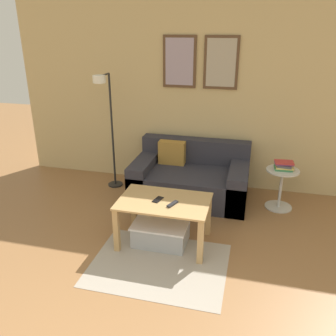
{
  "coord_description": "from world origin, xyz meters",
  "views": [
    {
      "loc": [
        0.6,
        -0.98,
        2.19
      ],
      "look_at": [
        -0.2,
        2.2,
        0.85
      ],
      "focal_mm": 38.0,
      "sensor_mm": 36.0,
      "label": 1
    }
  ],
  "objects_px": {
    "book_stack": "(284,166)",
    "cell_phone": "(158,200)",
    "side_table": "(281,185)",
    "couch": "(191,178)",
    "storage_bin": "(161,233)",
    "remote_control": "(173,204)",
    "floor_lamp": "(107,117)",
    "coffee_table": "(164,209)"
  },
  "relations": [
    {
      "from": "floor_lamp",
      "to": "cell_phone",
      "type": "xyz_separation_m",
      "value": [
        1.0,
        -1.09,
        -0.55
      ]
    },
    {
      "from": "storage_bin",
      "to": "book_stack",
      "type": "xyz_separation_m",
      "value": [
        1.26,
        1.15,
        0.45
      ]
    },
    {
      "from": "book_stack",
      "to": "remote_control",
      "type": "bearing_deg",
      "value": -133.02
    },
    {
      "from": "storage_bin",
      "to": "remote_control",
      "type": "distance_m",
      "value": 0.42
    },
    {
      "from": "side_table",
      "to": "remote_control",
      "type": "bearing_deg",
      "value": -133.22
    },
    {
      "from": "coffee_table",
      "to": "side_table",
      "type": "bearing_deg",
      "value": 42.33
    },
    {
      "from": "storage_bin",
      "to": "remote_control",
      "type": "relative_size",
      "value": 3.88
    },
    {
      "from": "couch",
      "to": "cell_phone",
      "type": "bearing_deg",
      "value": -96.12
    },
    {
      "from": "side_table",
      "to": "book_stack",
      "type": "bearing_deg",
      "value": 66.41
    },
    {
      "from": "storage_bin",
      "to": "floor_lamp",
      "type": "height_order",
      "value": "floor_lamp"
    },
    {
      "from": "couch",
      "to": "coffee_table",
      "type": "bearing_deg",
      "value": -92.96
    },
    {
      "from": "storage_bin",
      "to": "remote_control",
      "type": "height_order",
      "value": "remote_control"
    },
    {
      "from": "coffee_table",
      "to": "floor_lamp",
      "type": "height_order",
      "value": "floor_lamp"
    },
    {
      "from": "storage_bin",
      "to": "floor_lamp",
      "type": "xyz_separation_m",
      "value": [
        -1.03,
        1.1,
        0.93
      ]
    },
    {
      "from": "coffee_table",
      "to": "side_table",
      "type": "relative_size",
      "value": 1.8
    },
    {
      "from": "storage_bin",
      "to": "remote_control",
      "type": "bearing_deg",
      "value": -21.14
    },
    {
      "from": "couch",
      "to": "storage_bin",
      "type": "relative_size",
      "value": 2.58
    },
    {
      "from": "book_stack",
      "to": "cell_phone",
      "type": "height_order",
      "value": "book_stack"
    },
    {
      "from": "side_table",
      "to": "coffee_table",
      "type": "bearing_deg",
      "value": -137.67
    },
    {
      "from": "storage_bin",
      "to": "couch",
      "type": "bearing_deg",
      "value": 85.55
    },
    {
      "from": "couch",
      "to": "side_table",
      "type": "bearing_deg",
      "value": -2.79
    },
    {
      "from": "coffee_table",
      "to": "storage_bin",
      "type": "relative_size",
      "value": 1.61
    },
    {
      "from": "book_stack",
      "to": "cell_phone",
      "type": "bearing_deg",
      "value": -138.82
    },
    {
      "from": "floor_lamp",
      "to": "side_table",
      "type": "xyz_separation_m",
      "value": [
        2.28,
        0.03,
        -0.74
      ]
    },
    {
      "from": "book_stack",
      "to": "remote_control",
      "type": "height_order",
      "value": "book_stack"
    },
    {
      "from": "couch",
      "to": "book_stack",
      "type": "distance_m",
      "value": 1.21
    },
    {
      "from": "storage_bin",
      "to": "book_stack",
      "type": "relative_size",
      "value": 2.43
    },
    {
      "from": "cell_phone",
      "to": "coffee_table",
      "type": "bearing_deg",
      "value": 16.27
    },
    {
      "from": "coffee_table",
      "to": "storage_bin",
      "type": "xyz_separation_m",
      "value": [
        -0.03,
        -0.02,
        -0.28
      ]
    },
    {
      "from": "remote_control",
      "to": "cell_phone",
      "type": "relative_size",
      "value": 1.07
    },
    {
      "from": "couch",
      "to": "cell_phone",
      "type": "height_order",
      "value": "couch"
    },
    {
      "from": "couch",
      "to": "side_table",
      "type": "height_order",
      "value": "couch"
    },
    {
      "from": "side_table",
      "to": "book_stack",
      "type": "distance_m",
      "value": 0.26
    },
    {
      "from": "remote_control",
      "to": "storage_bin",
      "type": "bearing_deg",
      "value": -179.1
    },
    {
      "from": "book_stack",
      "to": "remote_control",
      "type": "relative_size",
      "value": 1.59
    },
    {
      "from": "floor_lamp",
      "to": "remote_control",
      "type": "distance_m",
      "value": 1.73
    },
    {
      "from": "coffee_table",
      "to": "cell_phone",
      "type": "xyz_separation_m",
      "value": [
        -0.07,
        -0.0,
        0.1
      ]
    },
    {
      "from": "couch",
      "to": "floor_lamp",
      "type": "distance_m",
      "value": 1.38
    },
    {
      "from": "book_stack",
      "to": "coffee_table",
      "type": "bearing_deg",
      "value": -137.43
    },
    {
      "from": "book_stack",
      "to": "cell_phone",
      "type": "relative_size",
      "value": 1.71
    },
    {
      "from": "floor_lamp",
      "to": "remote_control",
      "type": "bearing_deg",
      "value": -44.67
    },
    {
      "from": "floor_lamp",
      "to": "book_stack",
      "type": "bearing_deg",
      "value": 1.17
    }
  ]
}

